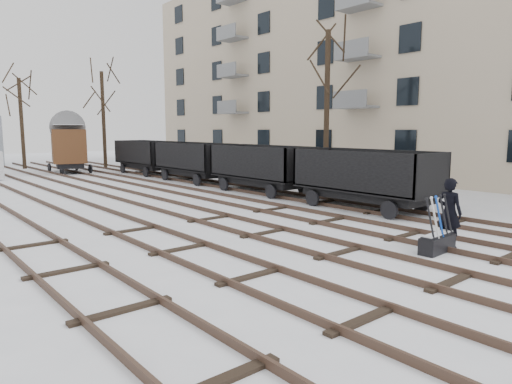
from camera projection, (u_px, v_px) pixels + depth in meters
ground at (341, 254)px, 11.92m from camera, size 120.00×120.00×0.00m
tracks at (122, 194)px, 22.31m from camera, size 13.90×52.00×0.16m
apartment_block at (370, 64)px, 34.14m from camera, size 10.12×45.00×16.10m
ground_frame at (437, 242)px, 12.03m from camera, size 1.32×0.48×1.49m
worker at (449, 213)px, 12.49m from camera, size 0.49×0.72×1.92m
freight_wagon_a at (365, 187)px, 18.46m from camera, size 2.35×5.87×2.40m
freight_wagon_b at (262, 175)px, 23.32m from camera, size 2.35×5.87×2.40m
freight_wagon_c at (195, 167)px, 28.18m from camera, size 2.35×5.87×2.40m
freight_wagon_d at (147, 161)px, 33.05m from camera, size 2.35×5.87×2.40m
box_van_wagon at (68, 145)px, 34.13m from camera, size 3.57×5.15×3.57m
tree_near at (327, 109)px, 25.72m from camera, size 0.30×0.30×8.68m
tree_far_left at (22, 124)px, 37.11m from camera, size 0.30×0.30×7.32m
tree_far_right at (104, 120)px, 38.47m from camera, size 0.30×0.30×8.01m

